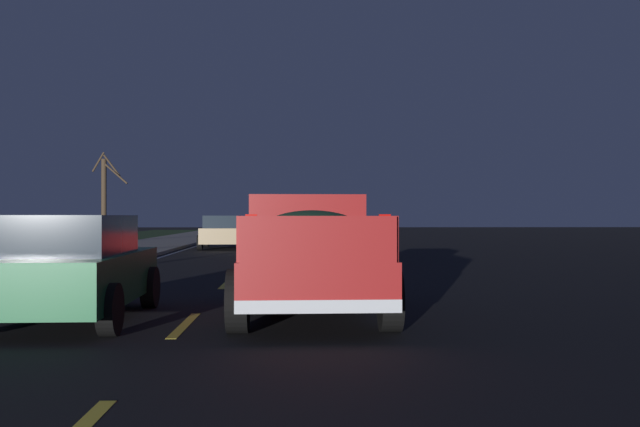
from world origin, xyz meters
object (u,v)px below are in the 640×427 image
Objects in this scene: sedan_white at (299,231)px; bare_tree_far at (104,198)px; sedan_tan at (223,232)px; pickup_truck at (308,251)px; sedan_green at (69,267)px; sedan_red at (294,237)px.

bare_tree_far is at bearing 72.97° from sedan_white.
sedan_tan is 0.89× the size of bare_tree_far.
pickup_truck is 1.23× the size of sedan_green.
sedan_white is 0.89× the size of bare_tree_far.
pickup_truck is at bearing 179.93° from sedan_white.
sedan_white and sedan_green have the same top height.
sedan_tan and sedan_green have the same top height.
sedan_red and sedan_green have the same top height.
pickup_truck reaches higher than sedan_green.
sedan_tan is at bearing 0.14° from sedan_green.
sedan_white is at bearing -0.07° from pickup_truck.
bare_tree_far is (13.66, 10.22, 1.71)m from sedan_red.
sedan_green is 0.89× the size of bare_tree_far.
sedan_white is at bearing -54.29° from sedan_tan.
sedan_white is 1.00× the size of sedan_red.
pickup_truck is 3.55m from sedan_green.
sedan_tan is at bearing 22.84° from sedan_red.
sedan_tan is (23.23, 3.54, -0.20)m from pickup_truck.
sedan_red is 0.99× the size of sedan_green.
sedan_tan is at bearing -129.93° from bare_tree_far.
bare_tree_far is at bearing 36.81° from sedan_red.
sedan_white is (25.80, -0.03, -0.20)m from pickup_truck.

